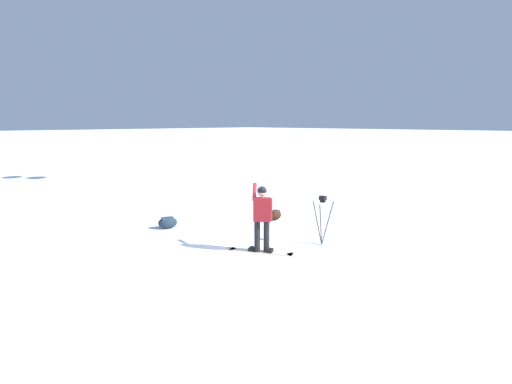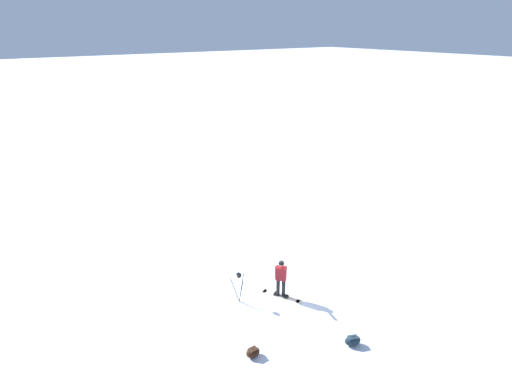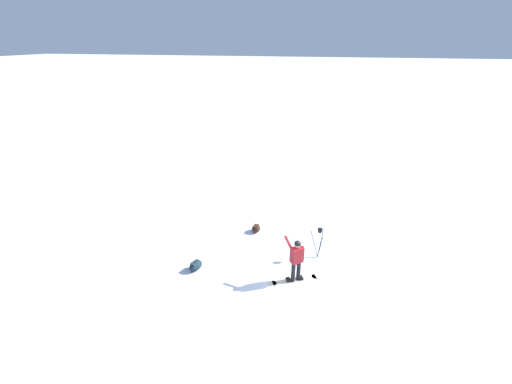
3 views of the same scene
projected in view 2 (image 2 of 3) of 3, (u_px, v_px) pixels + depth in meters
name	position (u px, v px, depth m)	size (l,w,h in m)	color
ground_plane	(296.00, 301.00, 16.35)	(300.00, 300.00, 0.00)	white
snowboarder	(281.00, 275.00, 16.27)	(0.50, 0.73, 1.61)	black
snowboard	(281.00, 296.00, 16.59)	(0.97, 1.65, 0.10)	beige
gear_bag_large	(353.00, 340.00, 14.02)	(0.63, 0.51, 0.35)	#192833
camera_tripod	(239.00, 282.00, 15.96)	(0.62, 0.47, 1.25)	#262628
gear_bag_small	(253.00, 352.00, 13.54)	(0.47, 0.34, 0.31)	black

